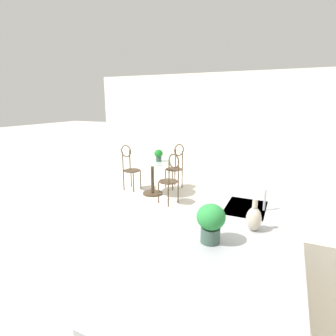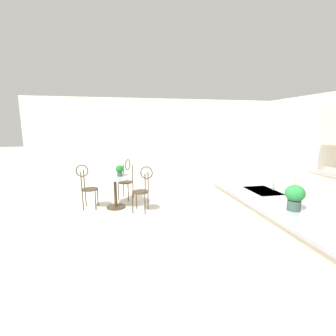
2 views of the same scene
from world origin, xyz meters
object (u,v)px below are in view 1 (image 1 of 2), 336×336
(chair_near_window, at_px, (130,165))
(chair_by_island, at_px, (170,177))
(bistro_table, at_px, (152,175))
(chair_toward_desk, at_px, (176,164))
(potted_plant_on_table, at_px, (159,155))
(vase_on_counter, at_px, (254,218))
(potted_plant_counter_near, at_px, (211,221))

(chair_near_window, distance_m, chair_by_island, 1.33)
(bistro_table, xyz_separation_m, chair_toward_desk, (-0.65, 0.28, 0.13))
(chair_by_island, height_order, chair_toward_desk, same)
(chair_by_island, bearing_deg, potted_plant_on_table, -133.67)
(bistro_table, relative_size, vase_on_counter, 2.78)
(potted_plant_counter_near, xyz_separation_m, vase_on_counter, (-0.35, 0.28, -0.07))
(vase_on_counter, bearing_deg, chair_near_window, -132.96)
(bistro_table, distance_m, potted_plant_on_table, 0.46)
(chair_by_island, relative_size, chair_toward_desk, 1.00)
(bistro_table, xyz_separation_m, chair_near_window, (-0.09, -0.64, 0.13))
(chair_near_window, xyz_separation_m, potted_plant_counter_near, (3.22, 2.80, 0.53))
(chair_toward_desk, xyz_separation_m, potted_plant_on_table, (0.57, -0.17, 0.32))
(chair_toward_desk, relative_size, vase_on_counter, 3.62)
(bistro_table, distance_m, potted_plant_counter_near, 3.86)
(bistro_table, distance_m, chair_toward_desk, 0.72)
(chair_by_island, xyz_separation_m, chair_toward_desk, (-1.04, -0.32, 0.00))
(chair_toward_desk, bearing_deg, potted_plant_on_table, -16.44)
(chair_near_window, height_order, potted_plant_counter_near, potted_plant_counter_near)
(chair_by_island, distance_m, potted_plant_counter_near, 3.20)
(potted_plant_counter_near, bearing_deg, chair_toward_desk, -153.60)
(chair_near_window, height_order, vase_on_counter, vase_on_counter)
(potted_plant_on_table, bearing_deg, chair_near_window, -90.62)
(chair_toward_desk, bearing_deg, bistro_table, -23.57)
(bistro_table, height_order, chair_near_window, chair_near_window)
(bistro_table, bearing_deg, potted_plant_on_table, 124.47)
(bistro_table, height_order, potted_plant_counter_near, potted_plant_counter_near)
(potted_plant_counter_near, height_order, vase_on_counter, potted_plant_counter_near)
(chair_toward_desk, height_order, vase_on_counter, vase_on_counter)
(vase_on_counter, bearing_deg, chair_toward_desk, -147.80)
(chair_toward_desk, relative_size, potted_plant_on_table, 3.98)
(chair_toward_desk, bearing_deg, potted_plant_counter_near, 26.40)
(bistro_table, xyz_separation_m, chair_by_island, (0.39, 0.60, 0.13))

